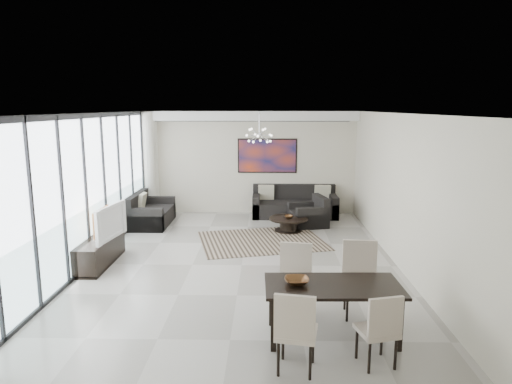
{
  "coord_description": "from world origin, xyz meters",
  "views": [
    {
      "loc": [
        0.46,
        -8.4,
        3.02
      ],
      "look_at": [
        0.25,
        1.04,
        1.25
      ],
      "focal_mm": 32.0,
      "sensor_mm": 36.0,
      "label": 1
    }
  ],
  "objects_px": {
    "dining_table": "(333,291)",
    "sofa_main": "(294,206)",
    "coffee_table": "(288,224)",
    "television": "(106,222)",
    "tv_console": "(100,251)"
  },
  "relations": [
    {
      "from": "coffee_table",
      "to": "television",
      "type": "bearing_deg",
      "value": -145.26
    },
    {
      "from": "dining_table",
      "to": "tv_console",
      "type": "bearing_deg",
      "value": 145.95
    },
    {
      "from": "dining_table",
      "to": "sofa_main",
      "type": "bearing_deg",
      "value": 90.66
    },
    {
      "from": "tv_console",
      "to": "sofa_main",
      "type": "bearing_deg",
      "value": 45.28
    },
    {
      "from": "sofa_main",
      "to": "tv_console",
      "type": "height_order",
      "value": "sofa_main"
    },
    {
      "from": "tv_console",
      "to": "coffee_table",
      "type": "bearing_deg",
      "value": 33.32
    },
    {
      "from": "tv_console",
      "to": "dining_table",
      "type": "xyz_separation_m",
      "value": [
        4.1,
        -2.77,
        0.39
      ]
    },
    {
      "from": "television",
      "to": "coffee_table",
      "type": "bearing_deg",
      "value": -46.89
    },
    {
      "from": "television",
      "to": "dining_table",
      "type": "bearing_deg",
      "value": -116.5
    },
    {
      "from": "television",
      "to": "dining_table",
      "type": "height_order",
      "value": "television"
    },
    {
      "from": "sofa_main",
      "to": "television",
      "type": "xyz_separation_m",
      "value": [
        -3.87,
        -4.09,
        0.56
      ]
    },
    {
      "from": "coffee_table",
      "to": "television",
      "type": "relative_size",
      "value": 0.84
    },
    {
      "from": "coffee_table",
      "to": "television",
      "type": "height_order",
      "value": "television"
    },
    {
      "from": "tv_console",
      "to": "television",
      "type": "relative_size",
      "value": 1.47
    },
    {
      "from": "sofa_main",
      "to": "coffee_table",
      "type": "bearing_deg",
      "value": -98.86
    }
  ]
}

